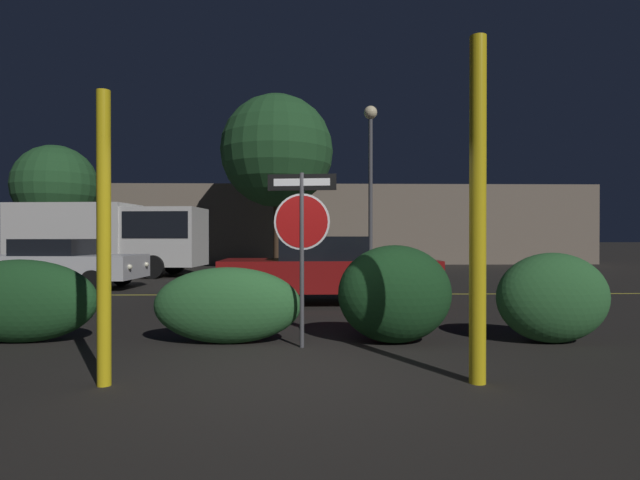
{
  "coord_description": "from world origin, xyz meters",
  "views": [
    {
      "loc": [
        0.13,
        -5.44,
        1.5
      ],
      "look_at": [
        0.39,
        4.86,
        1.43
      ],
      "focal_mm": 28.0,
      "sensor_mm": 36.0,
      "label": 1
    }
  ],
  "objects": [
    {
      "name": "hedge_bush_0",
      "position": [
        -3.95,
        1.72,
        0.59
      ],
      "size": [
        2.2,
        0.76,
        1.18
      ],
      "primitive_type": "ellipsoid",
      "color": "#1E4C23",
      "rests_on": "ground_plane"
    },
    {
      "name": "hedge_bush_2",
      "position": [
        1.36,
        1.56,
        0.69
      ],
      "size": [
        1.6,
        1.06,
        1.38
      ],
      "primitive_type": "ellipsoid",
      "color": "#19421E",
      "rests_on": "ground_plane"
    },
    {
      "name": "hedge_bush_3",
      "position": [
        3.6,
        1.51,
        0.64
      ],
      "size": [
        1.59,
        0.88,
        1.28
      ],
      "primitive_type": "ellipsoid",
      "color": "#2D6633",
      "rests_on": "ground_plane"
    },
    {
      "name": "building_backdrop",
      "position": [
        1.4,
        22.92,
        2.17
      ],
      "size": [
        29.21,
        3.37,
        4.34
      ],
      "primitive_type": "cube",
      "color": "#7A6B5B",
      "rests_on": "ground_plane"
    },
    {
      "name": "street_lamp",
      "position": [
        2.58,
        13.89,
        4.59
      ],
      "size": [
        0.52,
        0.52,
        6.59
      ],
      "color": "#4C4C51",
      "rests_on": "ground_plane"
    },
    {
      "name": "tree_0",
      "position": [
        -12.06,
        18.97,
        3.95
      ],
      "size": [
        3.91,
        3.91,
        5.92
      ],
      "color": "#422D1E",
      "rests_on": "ground_plane"
    },
    {
      "name": "tree_1",
      "position": [
        -1.26,
        17.33,
        5.39
      ],
      "size": [
        5.11,
        5.11,
        7.96
      ],
      "color": "#422D1E",
      "rests_on": "ground_plane"
    },
    {
      "name": "delivery_truck",
      "position": [
        -7.26,
        13.8,
        1.57
      ],
      "size": [
        7.24,
        2.89,
        2.76
      ],
      "rotation": [
        0.0,
        0.0,
        -1.66
      ],
      "color": "silver",
      "rests_on": "ground_plane"
    },
    {
      "name": "stop_sign",
      "position": [
        0.05,
        1.3,
        1.69
      ],
      "size": [
        0.93,
        0.15,
        2.37
      ],
      "rotation": [
        0.0,
        0.0,
        -0.14
      ],
      "color": "#4C4C51",
      "rests_on": "ground_plane"
    },
    {
      "name": "passing_car_2",
      "position": [
        0.59,
        5.76,
        0.75
      ],
      "size": [
        4.88,
        1.91,
        1.51
      ],
      "rotation": [
        0.0,
        0.0,
        -1.56
      ],
      "color": "maroon",
      "rests_on": "ground_plane"
    },
    {
      "name": "hedge_bush_1",
      "position": [
        -0.99,
        1.59,
        0.54
      ],
      "size": [
        2.07,
        0.7,
        1.07
      ],
      "primitive_type": "ellipsoid",
      "color": "#2D6633",
      "rests_on": "ground_plane"
    },
    {
      "name": "road_center_stripe",
      "position": [
        0.0,
        7.49,
        0.0
      ],
      "size": [
        33.93,
        0.12,
        0.01
      ],
      "primitive_type": "cube",
      "color": "gold",
      "rests_on": "ground_plane"
    },
    {
      "name": "yellow_pole_right",
      "position": [
        1.87,
        -0.39,
        1.77
      ],
      "size": [
        0.17,
        0.17,
        3.55
      ],
      "primitive_type": "cylinder",
      "color": "yellow",
      "rests_on": "ground_plane"
    },
    {
      "name": "yellow_pole_left",
      "position": [
        -1.92,
        -0.38,
        1.49
      ],
      "size": [
        0.14,
        0.14,
        2.97
      ],
      "primitive_type": "cylinder",
      "color": "yellow",
      "rests_on": "ground_plane"
    },
    {
      "name": "passing_car_1",
      "position": [
        -7.06,
        9.18,
        0.73
      ],
      "size": [
        4.71,
        2.26,
        1.44
      ],
      "rotation": [
        0.0,
        0.0,
        -1.63
      ],
      "color": "silver",
      "rests_on": "ground_plane"
    },
    {
      "name": "ground_plane",
      "position": [
        0.0,
        0.0,
        0.0
      ],
      "size": [
        260.0,
        260.0,
        0.0
      ],
      "primitive_type": "plane",
      "color": "black"
    }
  ]
}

